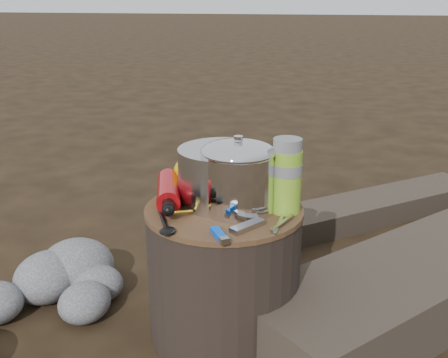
% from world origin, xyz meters
% --- Properties ---
extents(ground, '(60.00, 60.00, 0.00)m').
position_xyz_m(ground, '(0.00, 0.00, 0.00)').
color(ground, black).
rests_on(ground, ground).
extents(stump, '(0.43, 0.43, 0.40)m').
position_xyz_m(stump, '(0.00, 0.00, 0.20)').
color(stump, black).
rests_on(stump, ground).
extents(rock_ring, '(0.41, 0.89, 0.18)m').
position_xyz_m(rock_ring, '(-0.53, -0.24, 0.09)').
color(rock_ring, slate).
rests_on(rock_ring, ground).
extents(log_small, '(1.04, 0.94, 0.10)m').
position_xyz_m(log_small, '(0.43, 0.96, 0.05)').
color(log_small, '#372E26').
rests_on(log_small, ground).
extents(foil_windscreen, '(0.25, 0.25, 0.15)m').
position_xyz_m(foil_windscreen, '(-0.01, 0.05, 0.47)').
color(foil_windscreen, '#BBBBC1').
rests_on(foil_windscreen, stump).
extents(camping_pot, '(0.19, 0.19, 0.19)m').
position_xyz_m(camping_pot, '(0.04, -0.01, 0.49)').
color(camping_pot, silver).
rests_on(camping_pot, stump).
extents(fuel_bottle, '(0.15, 0.27, 0.06)m').
position_xyz_m(fuel_bottle, '(-0.16, 0.01, 0.43)').
color(fuel_bottle, '#AC0A0F').
rests_on(fuel_bottle, stump).
extents(thermos, '(0.08, 0.08, 0.20)m').
position_xyz_m(thermos, '(0.17, 0.02, 0.50)').
color(thermos, '#7BAF28').
rests_on(thermos, stump).
extents(travel_mug, '(0.08, 0.08, 0.12)m').
position_xyz_m(travel_mug, '(0.10, 0.15, 0.45)').
color(travel_mug, black).
rests_on(travel_mug, stump).
extents(stuff_sack, '(0.15, 0.12, 0.10)m').
position_xyz_m(stuff_sack, '(-0.11, 0.14, 0.45)').
color(stuff_sack, '#C1AE04').
rests_on(stuff_sack, stump).
extents(food_pouch, '(0.10, 0.06, 0.13)m').
position_xyz_m(food_pouch, '(-0.02, 0.15, 0.46)').
color(food_pouch, '#1A1F51').
rests_on(food_pouch, stump).
extents(lighter, '(0.06, 0.08, 0.02)m').
position_xyz_m(lighter, '(0.03, -0.18, 0.40)').
color(lighter, blue).
rests_on(lighter, stump).
extents(multitool, '(0.08, 0.10, 0.01)m').
position_xyz_m(multitool, '(0.09, -0.12, 0.40)').
color(multitool, '#A2A2A6').
rests_on(multitool, stump).
extents(pot_grabber, '(0.05, 0.12, 0.01)m').
position_xyz_m(pot_grabber, '(0.16, -0.09, 0.40)').
color(pot_grabber, '#A2A2A6').
rests_on(pot_grabber, stump).
extents(spork, '(0.10, 0.15, 0.01)m').
position_xyz_m(spork, '(-0.13, -0.13, 0.40)').
color(spork, black).
rests_on(spork, stump).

